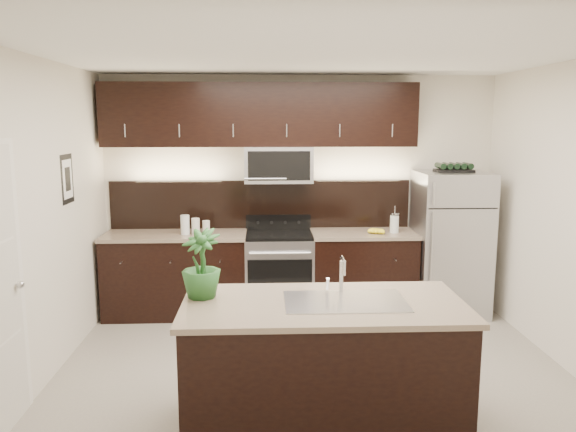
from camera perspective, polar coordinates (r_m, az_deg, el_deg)
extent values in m
plane|color=gray|center=(5.03, 2.62, -16.08)|extent=(4.50, 4.50, 0.00)
cube|color=silver|center=(6.58, 1.18, 2.36)|extent=(4.50, 0.02, 2.70)
cube|color=silver|center=(2.68, 6.65, -8.42)|extent=(4.50, 0.02, 2.70)
cube|color=silver|center=(4.94, -24.21, -0.89)|extent=(0.02, 4.00, 2.70)
cube|color=white|center=(4.56, 2.89, 16.16)|extent=(4.50, 4.00, 0.02)
sphere|color=silver|center=(4.57, -25.54, -6.30)|extent=(0.06, 0.06, 0.06)
cube|color=black|center=(5.60, -21.49, 3.52)|extent=(0.01, 0.32, 0.46)
cube|color=white|center=(5.59, -21.46, 3.52)|extent=(0.00, 0.24, 0.36)
cube|color=black|center=(6.52, -11.26, -5.98)|extent=(1.57, 0.62, 0.90)
cube|color=black|center=(6.54, 7.58, -5.82)|extent=(1.16, 0.62, 0.90)
cube|color=#B2B2B7|center=(6.44, -0.91, -5.97)|extent=(0.76, 0.62, 0.90)
cube|color=black|center=(6.33, -0.92, -1.92)|extent=(0.76, 0.60, 0.03)
cube|color=tan|center=(6.41, -11.39, -1.92)|extent=(1.59, 0.65, 0.04)
cube|color=tan|center=(6.43, 7.67, -1.78)|extent=(1.18, 0.65, 0.04)
cube|color=black|center=(6.57, -2.78, 1.19)|extent=(3.49, 0.02, 0.56)
cube|color=#B2B2B7|center=(6.33, -0.96, 5.26)|extent=(0.76, 0.40, 0.40)
cube|color=black|center=(6.35, -2.86, 10.23)|extent=(3.49, 0.33, 0.70)
cube|color=black|center=(4.12, 3.57, -15.22)|extent=(1.90, 0.90, 0.90)
cube|color=tan|center=(3.94, 3.64, -9.00)|extent=(1.96, 0.96, 0.04)
cube|color=silver|center=(3.95, 5.83, -8.59)|extent=(0.84, 0.50, 0.01)
cylinder|color=silver|center=(4.12, 5.44, -6.18)|extent=(0.03, 0.03, 0.24)
cylinder|color=silver|center=(4.01, 5.61, -4.39)|extent=(0.02, 0.14, 0.02)
cylinder|color=silver|center=(3.96, 5.73, -5.33)|extent=(0.02, 0.02, 0.10)
cube|color=#B2B2B7|center=(6.64, 16.15, -2.68)|extent=(0.78, 0.71, 1.62)
cube|color=black|center=(6.52, 16.49, 4.44)|extent=(0.40, 0.25, 0.03)
cylinder|color=black|center=(6.47, 15.22, 4.89)|extent=(0.07, 0.23, 0.07)
cylinder|color=black|center=(6.49, 15.87, 4.87)|extent=(0.07, 0.23, 0.07)
cylinder|color=black|center=(6.52, 16.51, 4.86)|extent=(0.07, 0.23, 0.07)
cylinder|color=black|center=(6.54, 17.14, 4.85)|extent=(0.07, 0.23, 0.07)
cylinder|color=black|center=(6.57, 17.77, 4.83)|extent=(0.07, 0.23, 0.07)
imported|color=#235522|center=(4.02, -8.82, -4.81)|extent=(0.36, 0.36, 0.49)
cylinder|color=silver|center=(6.32, -10.41, -0.87)|extent=(0.10, 0.10, 0.22)
cylinder|color=beige|center=(6.30, -9.36, -1.04)|extent=(0.09, 0.09, 0.18)
cylinder|color=beige|center=(6.29, -8.31, -1.16)|extent=(0.08, 0.08, 0.15)
cylinder|color=silver|center=(6.43, 10.75, -0.79)|extent=(0.10, 0.10, 0.20)
cylinder|color=silver|center=(6.41, 10.78, 0.16)|extent=(0.10, 0.10, 0.02)
cylinder|color=silver|center=(6.40, 10.80, 0.59)|extent=(0.01, 0.01, 0.08)
ellipsoid|color=yellow|center=(6.36, 8.54, -1.46)|extent=(0.24, 0.22, 0.06)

